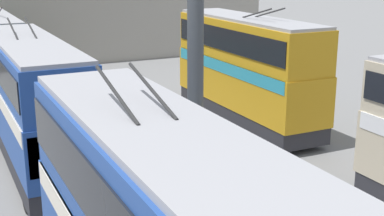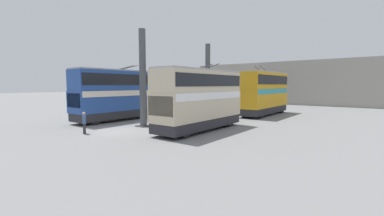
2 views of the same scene
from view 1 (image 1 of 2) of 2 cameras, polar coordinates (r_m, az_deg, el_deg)
depot_back_wall at (r=41.86m, az=-14.54°, el=9.77°), size 0.50×36.00×8.15m
support_column_far at (r=19.35m, az=0.37°, el=4.30°), size 1.07×1.07×8.56m
bus_left_far at (r=26.18m, az=5.84°, el=4.64°), size 10.08×2.54×5.92m
bus_right_mid at (r=21.57m, az=-16.61°, el=1.29°), size 10.99×2.54×5.63m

